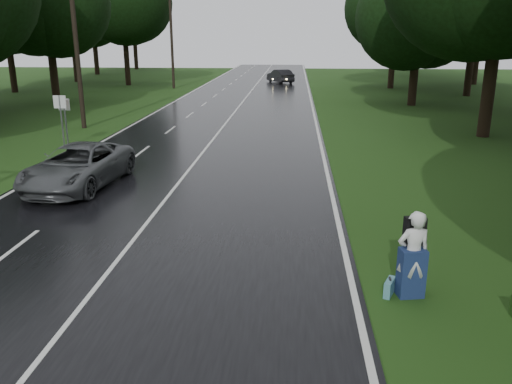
% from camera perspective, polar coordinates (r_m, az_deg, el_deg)
% --- Properties ---
extents(ground, '(160.00, 160.00, 0.00)m').
position_cam_1_polar(ground, '(12.57, -17.00, -9.97)').
color(ground, '#1F4013').
rests_on(ground, ground).
extents(road, '(12.00, 140.00, 0.04)m').
position_cam_1_polar(road, '(31.20, -3.97, 6.71)').
color(road, black).
rests_on(road, ground).
extents(lane_center, '(0.12, 140.00, 0.01)m').
position_cam_1_polar(lane_center, '(31.20, -3.97, 6.76)').
color(lane_center, silver).
rests_on(lane_center, road).
extents(grey_car, '(3.04, 5.76, 1.55)m').
position_cam_1_polar(grey_car, '(20.51, -18.94, 2.70)').
color(grey_car, '#4D5153').
rests_on(grey_car, road).
extents(far_car, '(3.47, 4.95, 1.55)m').
position_cam_1_polar(far_car, '(62.63, 2.68, 12.59)').
color(far_car, black).
rests_on(far_car, road).
extents(hitchhiker, '(0.79, 0.74, 1.97)m').
position_cam_1_polar(hitchhiker, '(11.81, 16.82, -6.85)').
color(hitchhiker, silver).
rests_on(hitchhiker, ground).
extents(suitcase, '(0.33, 0.52, 0.36)m').
position_cam_1_polar(suitcase, '(12.01, 14.42, -10.09)').
color(suitcase, teal).
rests_on(suitcase, ground).
extents(utility_pole_mid, '(1.80, 0.28, 10.22)m').
position_cam_1_polar(utility_pole_mid, '(33.91, -18.32, 6.69)').
color(utility_pole_mid, black).
rests_on(utility_pole_mid, ground).
extents(utility_pole_far, '(1.80, 0.28, 10.03)m').
position_cam_1_polar(utility_pole_far, '(57.17, -9.00, 11.17)').
color(utility_pole_far, black).
rests_on(utility_pole_far, ground).
extents(road_sign_a, '(0.63, 0.10, 2.64)m').
position_cam_1_polar(road_sign_a, '(28.16, -20.25, 4.55)').
color(road_sign_a, white).
rests_on(road_sign_a, ground).
extents(road_sign_b, '(0.58, 0.10, 2.43)m').
position_cam_1_polar(road_sign_b, '(28.57, -19.89, 4.75)').
color(road_sign_b, white).
rests_on(road_sign_b, ground).
extents(tree_left_e, '(8.95, 8.95, 13.98)m').
position_cam_1_polar(tree_left_e, '(47.92, -21.00, 9.20)').
color(tree_left_e, black).
rests_on(tree_left_e, ground).
extents(tree_left_f, '(10.56, 10.56, 16.49)m').
position_cam_1_polar(tree_left_f, '(61.90, -13.81, 11.32)').
color(tree_left_f, black).
rests_on(tree_left_f, ground).
extents(tree_right_d, '(10.10, 10.10, 15.78)m').
position_cam_1_polar(tree_right_d, '(32.14, 23.60, 5.61)').
color(tree_right_d, black).
rests_on(tree_right_d, ground).
extents(tree_right_e, '(7.17, 7.17, 11.20)m').
position_cam_1_polar(tree_right_e, '(44.61, 16.66, 9.11)').
color(tree_right_e, black).
rests_on(tree_right_e, ground).
extents(tree_right_f, '(9.25, 9.25, 14.45)m').
position_cam_1_polar(tree_right_f, '(58.45, 14.51, 10.97)').
color(tree_right_f, black).
rests_on(tree_right_f, ground).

